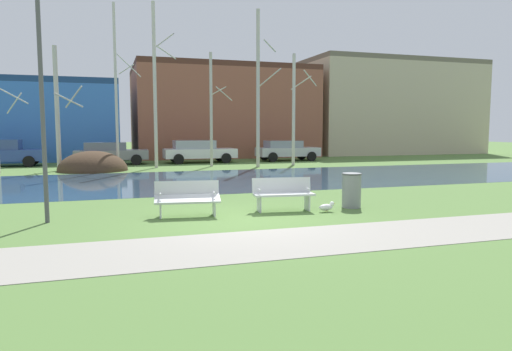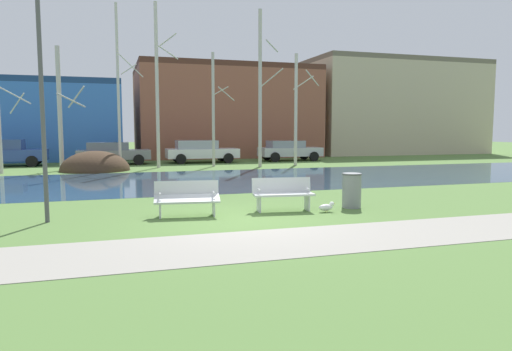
{
  "view_description": "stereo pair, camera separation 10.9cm",
  "coord_description": "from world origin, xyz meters",
  "px_view_note": "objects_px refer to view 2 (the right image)",
  "views": [
    {
      "loc": [
        -3.11,
        -10.41,
        2.16
      ],
      "look_at": [
        0.78,
        1.72,
        0.88
      ],
      "focal_mm": 32.54,
      "sensor_mm": 36.0,
      "label": 1
    },
    {
      "loc": [
        -3.0,
        -10.44,
        2.16
      ],
      "look_at": [
        0.78,
        1.72,
        0.88
      ],
      "focal_mm": 32.54,
      "sensor_mm": 36.0,
      "label": 2
    }
  ],
  "objects_px": {
    "bench_right": "(283,193)",
    "parked_wagon_fourth_silver": "(289,150)",
    "bench_left": "(187,197)",
    "parked_van_nearest_blue": "(6,152)",
    "seagull": "(327,207)",
    "parked_hatch_third_white": "(201,151)",
    "streetlamp": "(40,48)",
    "trash_bin": "(352,190)",
    "parked_sedan_second_grey": "(112,153)"
  },
  "relations": [
    {
      "from": "trash_bin",
      "to": "parked_wagon_fourth_silver",
      "type": "bearing_deg",
      "value": 73.9
    },
    {
      "from": "bench_left",
      "to": "parked_sedan_second_grey",
      "type": "relative_size",
      "value": 0.38
    },
    {
      "from": "seagull",
      "to": "parked_van_nearest_blue",
      "type": "distance_m",
      "value": 22.24
    },
    {
      "from": "parked_van_nearest_blue",
      "to": "parked_hatch_third_white",
      "type": "xyz_separation_m",
      "value": [
        11.36,
        -0.48,
        -0.04
      ]
    },
    {
      "from": "streetlamp",
      "to": "trash_bin",
      "type": "bearing_deg",
      "value": -2.01
    },
    {
      "from": "bench_left",
      "to": "trash_bin",
      "type": "relative_size",
      "value": 1.74
    },
    {
      "from": "seagull",
      "to": "parked_hatch_third_white",
      "type": "height_order",
      "value": "parked_hatch_third_white"
    },
    {
      "from": "streetlamp",
      "to": "seagull",
      "type": "bearing_deg",
      "value": -5.93
    },
    {
      "from": "parked_sedan_second_grey",
      "to": "trash_bin",
      "type": "bearing_deg",
      "value": -71.17
    },
    {
      "from": "parked_van_nearest_blue",
      "to": "trash_bin",
      "type": "bearing_deg",
      "value": -56.97
    },
    {
      "from": "parked_hatch_third_white",
      "to": "parked_wagon_fourth_silver",
      "type": "bearing_deg",
      "value": 0.26
    },
    {
      "from": "bench_left",
      "to": "parked_hatch_third_white",
      "type": "distance_m",
      "value": 18.59
    },
    {
      "from": "seagull",
      "to": "bench_right",
      "type": "bearing_deg",
      "value": 154.16
    },
    {
      "from": "bench_left",
      "to": "parked_sedan_second_grey",
      "type": "bearing_deg",
      "value": 95.38
    },
    {
      "from": "bench_right",
      "to": "parked_wagon_fourth_silver",
      "type": "height_order",
      "value": "parked_wagon_fourth_silver"
    },
    {
      "from": "seagull",
      "to": "streetlamp",
      "type": "distance_m",
      "value": 7.85
    },
    {
      "from": "parked_sedan_second_grey",
      "to": "parked_wagon_fourth_silver",
      "type": "xyz_separation_m",
      "value": [
        11.55,
        -0.07,
        0.01
      ]
    },
    {
      "from": "seagull",
      "to": "parked_hatch_third_white",
      "type": "bearing_deg",
      "value": 89.59
    },
    {
      "from": "bench_right",
      "to": "parked_wagon_fourth_silver",
      "type": "relative_size",
      "value": 0.39
    },
    {
      "from": "streetlamp",
      "to": "parked_hatch_third_white",
      "type": "height_order",
      "value": "streetlamp"
    },
    {
      "from": "bench_right",
      "to": "streetlamp",
      "type": "relative_size",
      "value": 0.27
    },
    {
      "from": "bench_left",
      "to": "parked_van_nearest_blue",
      "type": "relative_size",
      "value": 0.39
    },
    {
      "from": "parked_hatch_third_white",
      "to": "trash_bin",
      "type": "bearing_deg",
      "value": -87.4
    },
    {
      "from": "trash_bin",
      "to": "parked_sedan_second_grey",
      "type": "bearing_deg",
      "value": 108.83
    },
    {
      "from": "parked_sedan_second_grey",
      "to": "parked_hatch_third_white",
      "type": "bearing_deg",
      "value": -1.06
    },
    {
      "from": "parked_hatch_third_white",
      "to": "bench_left",
      "type": "bearing_deg",
      "value": -101.52
    },
    {
      "from": "bench_right",
      "to": "seagull",
      "type": "relative_size",
      "value": 3.54
    },
    {
      "from": "bench_right",
      "to": "parked_wagon_fourth_silver",
      "type": "bearing_deg",
      "value": 68.23
    },
    {
      "from": "seagull",
      "to": "streetlamp",
      "type": "xyz_separation_m",
      "value": [
        -6.81,
        0.71,
        3.84
      ]
    },
    {
      "from": "parked_van_nearest_blue",
      "to": "parked_wagon_fourth_silver",
      "type": "xyz_separation_m",
      "value": [
        17.48,
        -0.45,
        -0.07
      ]
    },
    {
      "from": "seagull",
      "to": "parked_wagon_fourth_silver",
      "type": "xyz_separation_m",
      "value": [
        6.25,
        18.74,
        0.61
      ]
    },
    {
      "from": "parked_wagon_fourth_silver",
      "to": "trash_bin",
      "type": "bearing_deg",
      "value": -106.1
    },
    {
      "from": "streetlamp",
      "to": "parked_van_nearest_blue",
      "type": "bearing_deg",
      "value": 103.46
    },
    {
      "from": "bench_left",
      "to": "trash_bin",
      "type": "distance_m",
      "value": 4.54
    },
    {
      "from": "seagull",
      "to": "parked_hatch_third_white",
      "type": "relative_size",
      "value": 0.1
    },
    {
      "from": "streetlamp",
      "to": "parked_wagon_fourth_silver",
      "type": "height_order",
      "value": "streetlamp"
    },
    {
      "from": "parked_van_nearest_blue",
      "to": "bench_left",
      "type": "bearing_deg",
      "value": -67.73
    },
    {
      "from": "parked_sedan_second_grey",
      "to": "parked_van_nearest_blue",
      "type": "bearing_deg",
      "value": 176.33
    },
    {
      "from": "trash_bin",
      "to": "bench_right",
      "type": "bearing_deg",
      "value": 178.07
    },
    {
      "from": "bench_left",
      "to": "parked_van_nearest_blue",
      "type": "distance_m",
      "value": 20.2
    },
    {
      "from": "bench_left",
      "to": "streetlamp",
      "type": "bearing_deg",
      "value": 176.36
    },
    {
      "from": "trash_bin",
      "to": "parked_sedan_second_grey",
      "type": "relative_size",
      "value": 0.22
    },
    {
      "from": "bench_left",
      "to": "parked_sedan_second_grey",
      "type": "xyz_separation_m",
      "value": [
        -1.72,
        18.31,
        0.26
      ]
    },
    {
      "from": "streetlamp",
      "to": "parked_wagon_fourth_silver",
      "type": "xyz_separation_m",
      "value": [
        13.05,
        18.03,
        -3.23
      ]
    },
    {
      "from": "bench_right",
      "to": "streetlamp",
      "type": "height_order",
      "value": "streetlamp"
    },
    {
      "from": "parked_sedan_second_grey",
      "to": "parked_wagon_fourth_silver",
      "type": "bearing_deg",
      "value": -0.36
    },
    {
      "from": "seagull",
      "to": "parked_sedan_second_grey",
      "type": "relative_size",
      "value": 0.11
    },
    {
      "from": "trash_bin",
      "to": "seagull",
      "type": "bearing_deg",
      "value": -155.77
    },
    {
      "from": "parked_wagon_fourth_silver",
      "to": "streetlamp",
      "type": "bearing_deg",
      "value": -125.91
    },
    {
      "from": "bench_right",
      "to": "streetlamp",
      "type": "xyz_separation_m",
      "value": [
        -5.77,
        0.21,
        3.5
      ]
    }
  ]
}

